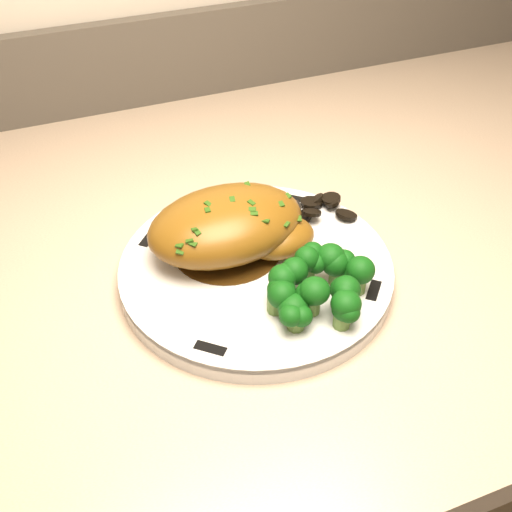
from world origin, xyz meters
name	(u,v)px	position (x,y,z in m)	size (l,w,h in m)	color
plate	(256,271)	(0.66, 1.59, 0.94)	(0.26, 0.26, 0.02)	silver
rim_accent_0	(291,198)	(0.74, 1.68, 0.95)	(0.03, 0.01, 0.00)	black
rim_accent_1	(149,238)	(0.58, 1.66, 0.95)	(0.03, 0.01, 0.00)	black
rim_accent_2	(210,349)	(0.59, 1.50, 0.95)	(0.03, 0.01, 0.00)	black
rim_accent_3	(374,291)	(0.75, 1.51, 0.95)	(0.03, 0.01, 0.00)	black
gravy_pool	(227,249)	(0.64, 1.62, 0.95)	(0.11, 0.11, 0.00)	#37210A
chicken_breast	(232,226)	(0.65, 1.62, 0.98)	(0.16, 0.11, 0.06)	brown
mushroom_pile	(306,225)	(0.73, 1.62, 0.95)	(0.09, 0.07, 0.03)	black
broccoli_florets	(318,287)	(0.69, 1.52, 0.97)	(0.10, 0.09, 0.04)	#577732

